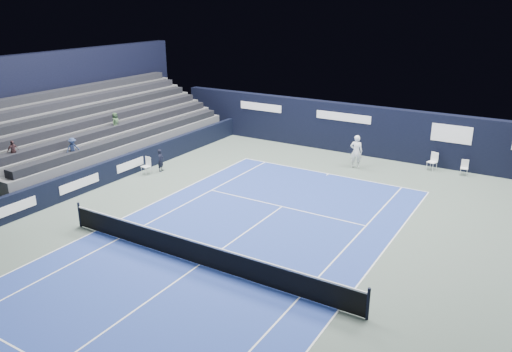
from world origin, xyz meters
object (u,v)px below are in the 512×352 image
Objects in this scene: folding_chair_back_b at (465,166)px; tennis_net at (199,253)px; folding_chair_back_a at (434,158)px; tennis_player at (356,151)px; line_judge_chair at (147,164)px.

tennis_net reaches higher than folding_chair_back_b.
folding_chair_back_a is 16.41m from tennis_net.
line_judge_chair is at bearing -143.30° from tennis_player.
tennis_player is (0.86, 13.74, 0.46)m from tennis_net.
tennis_player is at bearing 86.41° from tennis_net.
folding_chair_back_a is 4.41m from tennis_player.
tennis_player is at bearing -167.67° from folding_chair_back_b.
line_judge_chair is 0.51× the size of tennis_player.
tennis_player is (-5.63, -1.90, 0.47)m from folding_chair_back_b.
folding_chair_back_a is 1.05× the size of line_judge_chair.
tennis_net is 6.65× the size of tennis_player.
folding_chair_back_b is (1.68, -0.04, -0.19)m from folding_chair_back_a.
folding_chair_back_b is at bearing 18.55° from folding_chair_back_a.
tennis_net is at bearing -118.88° from folding_chair_back_b.
line_judge_chair is at bearing 142.70° from tennis_net.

